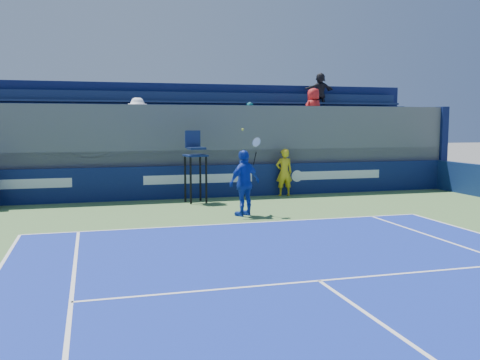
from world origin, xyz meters
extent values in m
imported|color=yellow|center=(3.19, 16.78, 0.90)|extent=(0.65, 0.43, 1.77)
cube|color=white|center=(0.00, 11.88, 0.02)|extent=(10.97, 0.07, 0.00)
cube|color=white|center=(0.00, 6.40, 0.02)|extent=(8.23, 0.07, 0.00)
cube|color=#0D1949|center=(0.00, 17.10, 0.60)|extent=(20.40, 0.20, 1.20)
cube|color=white|center=(-6.00, 17.00, 0.72)|extent=(3.20, 0.01, 0.32)
cube|color=white|center=(0.00, 17.00, 0.72)|extent=(4.00, 0.01, 0.32)
cube|color=white|center=(5.50, 17.00, 0.72)|extent=(3.60, 0.01, 0.32)
cylinder|color=white|center=(3.80, 16.99, 0.72)|extent=(0.44, 0.01, 0.44)
cylinder|color=black|center=(-0.55, 15.68, 0.80)|extent=(0.08, 0.08, 1.60)
cylinder|color=black|center=(0.00, 15.77, 0.80)|extent=(0.08, 0.08, 1.60)
cylinder|color=black|center=(-0.64, 16.23, 0.80)|extent=(0.08, 0.08, 1.60)
cylinder|color=black|center=(-0.09, 16.32, 0.80)|extent=(0.08, 0.08, 1.60)
cube|color=#0F1E4D|center=(-0.32, 16.00, 1.63)|extent=(0.81, 0.81, 0.06)
cube|color=#132047|center=(-0.30, 15.90, 1.88)|extent=(0.62, 0.53, 0.08)
cube|color=navy|center=(-0.36, 16.26, 2.18)|extent=(0.55, 0.15, 0.60)
imported|color=#1537B2|center=(0.57, 13.04, 0.98)|extent=(1.23, 0.95, 1.94)
cylinder|color=black|center=(0.91, 13.13, 1.70)|extent=(0.09, 0.15, 0.39)
torus|color=silver|center=(0.94, 13.07, 2.18)|extent=(0.32, 0.22, 0.29)
cylinder|color=white|center=(0.94, 13.07, 2.18)|extent=(0.26, 0.17, 0.24)
sphere|color=yellow|center=(0.47, 12.89, 2.55)|extent=(0.07, 0.07, 0.07)
cube|color=#58585D|center=(0.00, 19.00, 1.69)|extent=(20.40, 3.60, 3.38)
cube|color=#58585D|center=(0.00, 17.65, 1.48)|extent=(20.40, 0.90, 0.55)
cube|color=#132247|center=(0.00, 17.55, 1.95)|extent=(20.00, 0.45, 0.08)
cube|color=#132247|center=(0.00, 17.80, 2.15)|extent=(20.00, 0.06, 0.45)
cube|color=#58585D|center=(0.00, 18.55, 2.02)|extent=(20.40, 0.90, 0.55)
cube|color=#132247|center=(0.00, 18.45, 2.50)|extent=(20.00, 0.45, 0.08)
cube|color=#132247|center=(0.00, 18.70, 2.70)|extent=(20.00, 0.06, 0.45)
cube|color=#58585D|center=(0.00, 19.45, 2.58)|extent=(20.40, 0.90, 0.55)
cube|color=#132247|center=(0.00, 19.35, 3.05)|extent=(20.00, 0.45, 0.08)
cube|color=#132247|center=(0.00, 19.60, 3.25)|extent=(20.00, 0.06, 0.45)
cube|color=#58585D|center=(0.00, 20.35, 3.13)|extent=(20.40, 0.90, 0.55)
cube|color=#132247|center=(0.00, 20.25, 3.60)|extent=(20.00, 0.45, 0.08)
cube|color=#132247|center=(0.00, 20.50, 3.80)|extent=(20.00, 0.06, 0.45)
cube|color=#0C1647|center=(0.00, 20.95, 2.20)|extent=(20.80, 0.30, 4.40)
cube|color=#0C1647|center=(10.35, 19.00, 1.70)|extent=(0.30, 3.90, 3.40)
imported|color=gold|center=(-6.19, 17.60, 2.51)|extent=(0.72, 0.56, 1.48)
imported|color=white|center=(-2.10, 17.60, 2.70)|extent=(1.31, 0.92, 1.86)
imported|color=teal|center=(2.12, 17.60, 2.64)|extent=(1.08, 0.60, 1.75)
imported|color=red|center=(5.08, 18.50, 3.23)|extent=(1.03, 0.83, 1.83)
imported|color=black|center=(7.34, 17.60, 2.56)|extent=(0.60, 0.42, 1.58)
imported|color=black|center=(6.18, 20.30, 4.18)|extent=(1.46, 0.59, 1.53)
imported|color=yellow|center=(8.27, 17.60, 2.54)|extent=(0.64, 0.51, 1.55)
camera|label=1|loc=(-3.76, -1.92, 2.76)|focal=40.00mm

